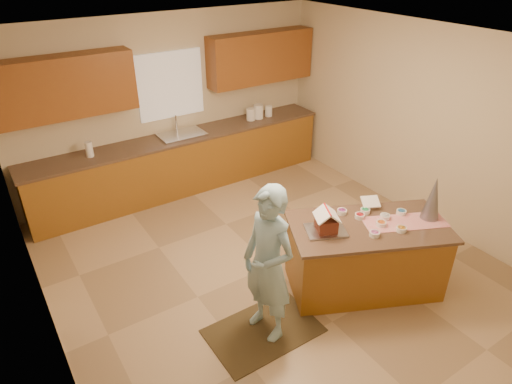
% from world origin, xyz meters
% --- Properties ---
extents(floor, '(5.50, 5.50, 0.00)m').
position_xyz_m(floor, '(0.00, 0.00, 0.00)').
color(floor, tan).
rests_on(floor, ground).
extents(ceiling, '(5.50, 5.50, 0.00)m').
position_xyz_m(ceiling, '(0.00, 0.00, 2.70)').
color(ceiling, silver).
rests_on(ceiling, floor).
extents(wall_back, '(5.50, 5.50, 0.00)m').
position_xyz_m(wall_back, '(0.00, 2.75, 1.35)').
color(wall_back, beige).
rests_on(wall_back, floor).
extents(wall_left, '(5.50, 5.50, 0.00)m').
position_xyz_m(wall_left, '(-2.50, 0.00, 1.35)').
color(wall_left, beige).
rests_on(wall_left, floor).
extents(wall_right, '(5.50, 5.50, 0.00)m').
position_xyz_m(wall_right, '(2.50, 0.00, 1.35)').
color(wall_right, beige).
rests_on(wall_right, floor).
extents(stone_accent, '(0.00, 2.50, 2.50)m').
position_xyz_m(stone_accent, '(-2.48, -0.80, 1.25)').
color(stone_accent, gray).
rests_on(stone_accent, wall_left).
extents(window_curtain, '(1.05, 0.03, 1.00)m').
position_xyz_m(window_curtain, '(0.00, 2.72, 1.65)').
color(window_curtain, white).
rests_on(window_curtain, wall_back).
extents(back_counter_base, '(4.80, 0.60, 0.88)m').
position_xyz_m(back_counter_base, '(0.00, 2.45, 0.44)').
color(back_counter_base, brown).
rests_on(back_counter_base, floor).
extents(back_counter_top, '(4.85, 0.63, 0.04)m').
position_xyz_m(back_counter_top, '(0.00, 2.45, 0.90)').
color(back_counter_top, brown).
rests_on(back_counter_top, back_counter_base).
extents(upper_cabinet_left, '(1.85, 0.35, 0.80)m').
position_xyz_m(upper_cabinet_left, '(-1.55, 2.57, 1.90)').
color(upper_cabinet_left, brown).
rests_on(upper_cabinet_left, wall_back).
extents(upper_cabinet_right, '(1.85, 0.35, 0.80)m').
position_xyz_m(upper_cabinet_right, '(1.55, 2.57, 1.90)').
color(upper_cabinet_right, brown).
rests_on(upper_cabinet_right, wall_back).
extents(sink, '(0.70, 0.45, 0.12)m').
position_xyz_m(sink, '(0.00, 2.45, 0.89)').
color(sink, silver).
rests_on(sink, back_counter_top).
extents(faucet, '(0.03, 0.03, 0.28)m').
position_xyz_m(faucet, '(0.00, 2.63, 1.06)').
color(faucet, silver).
rests_on(faucet, back_counter_top).
extents(island_base, '(1.85, 1.45, 0.81)m').
position_xyz_m(island_base, '(0.68, -0.87, 0.40)').
color(island_base, brown).
rests_on(island_base, floor).
extents(island_top, '(1.95, 1.55, 0.04)m').
position_xyz_m(island_top, '(0.68, -0.87, 0.83)').
color(island_top, brown).
rests_on(island_top, island_base).
extents(table_runner, '(0.97, 0.69, 0.01)m').
position_xyz_m(table_runner, '(1.05, -1.05, 0.85)').
color(table_runner, red).
rests_on(table_runner, island_top).
extents(baking_tray, '(0.52, 0.46, 0.02)m').
position_xyz_m(baking_tray, '(0.20, -0.70, 0.86)').
color(baking_tray, silver).
rests_on(baking_tray, island_top).
extents(cookbook, '(0.25, 0.23, 0.09)m').
position_xyz_m(cookbook, '(0.95, -0.62, 0.93)').
color(cookbook, white).
rests_on(cookbook, island_top).
extents(tinsel_tree, '(0.27, 0.27, 0.51)m').
position_xyz_m(tinsel_tree, '(1.35, -1.13, 1.10)').
color(tinsel_tree, '#9FA1AA').
rests_on(tinsel_tree, island_top).
extents(rug, '(1.14, 0.74, 0.01)m').
position_xyz_m(rug, '(-0.69, -0.84, 0.01)').
color(rug, black).
rests_on(rug, floor).
extents(boy, '(0.50, 0.67, 1.68)m').
position_xyz_m(boy, '(-0.64, -0.84, 0.85)').
color(boy, '#97C4D7').
rests_on(boy, rug).
extents(canister_a, '(0.15, 0.15, 0.20)m').
position_xyz_m(canister_a, '(1.27, 2.45, 1.02)').
color(canister_a, white).
rests_on(canister_a, back_counter_top).
extents(canister_b, '(0.16, 0.16, 0.24)m').
position_xyz_m(canister_b, '(1.43, 2.45, 1.04)').
color(canister_b, white).
rests_on(canister_b, back_counter_top).
extents(canister_c, '(0.13, 0.13, 0.18)m').
position_xyz_m(canister_c, '(1.64, 2.45, 1.01)').
color(canister_c, white).
rests_on(canister_c, back_counter_top).
extents(paper_towel, '(0.10, 0.10, 0.22)m').
position_xyz_m(paper_towel, '(-1.40, 2.45, 1.03)').
color(paper_towel, white).
rests_on(paper_towel, back_counter_top).
extents(gingerbread_house, '(0.34, 0.34, 0.26)m').
position_xyz_m(gingerbread_house, '(0.20, -0.70, 0.97)').
color(gingerbread_house, '#602719').
rests_on(gingerbread_house, baking_tray).
extents(candy_bowls, '(0.68, 0.73, 0.05)m').
position_xyz_m(candy_bowls, '(0.80, -0.85, 0.87)').
color(candy_bowls, silver).
rests_on(candy_bowls, island_top).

